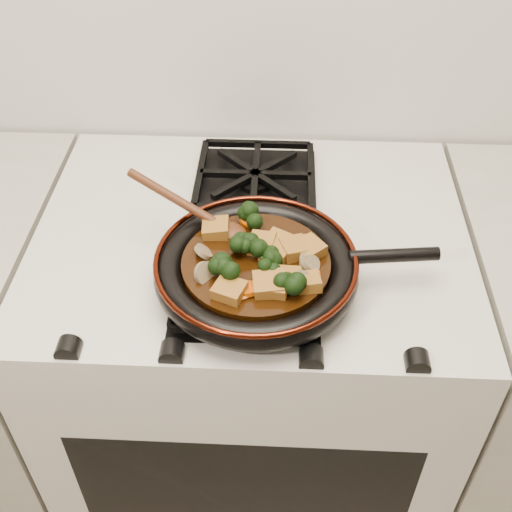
{
  "coord_description": "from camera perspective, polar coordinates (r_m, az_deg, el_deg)",
  "views": [
    {
      "loc": [
        0.05,
        0.84,
        1.63
      ],
      "look_at": [
        0.01,
        1.55,
        0.97
      ],
      "focal_mm": 45.0,
      "sensor_mm": 36.0,
      "label": 1
    }
  ],
  "objects": [
    {
      "name": "tofu_cube_5",
      "position": [
        0.99,
        3.42,
        0.62
      ],
      "size": [
        0.05,
        0.05,
        0.03
      ],
      "primitive_type": "cube",
      "rotation": [
        0.07,
        0.01,
        1.95
      ],
      "color": "#8F5E21",
      "rests_on": "braising_sauce"
    },
    {
      "name": "tofu_cube_9",
      "position": [
        0.94,
        2.81,
        -2.06
      ],
      "size": [
        0.04,
        0.04,
        0.03
      ],
      "primitive_type": "cube",
      "rotation": [
        -0.1,
        0.07,
        0.03
      ],
      "color": "#8F5E21",
      "rests_on": "braising_sauce"
    },
    {
      "name": "tofu_cube_7",
      "position": [
        0.93,
        -2.37,
        -3.12
      ],
      "size": [
        0.06,
        0.05,
        0.02
      ],
      "primitive_type": "cube",
      "rotation": [
        -0.0,
        -0.02,
        1.19
      ],
      "color": "#8F5E21",
      "rests_on": "braising_sauce"
    },
    {
      "name": "braising_sauce",
      "position": [
        0.99,
        0.0,
        -0.89
      ],
      "size": [
        0.23,
        0.23,
        0.02
      ],
      "primitive_type": "cylinder",
      "color": "black",
      "rests_on": "skillet"
    },
    {
      "name": "carrot_coin_4",
      "position": [
        0.93,
        -0.66,
        -2.94
      ],
      "size": [
        0.03,
        0.03,
        0.02
      ],
      "primitive_type": "cylinder",
      "rotation": [
        -0.15,
        -0.19,
        0.0
      ],
      "color": "#B84705",
      "rests_on": "braising_sauce"
    },
    {
      "name": "mushroom_slice_1",
      "position": [
        0.99,
        -4.69,
        0.38
      ],
      "size": [
        0.04,
        0.04,
        0.03
      ],
      "primitive_type": "cylinder",
      "rotation": [
        0.74,
        0.0,
        2.02
      ],
      "color": "olive",
      "rests_on": "braising_sauce"
    },
    {
      "name": "burner_grate_front",
      "position": [
        1.01,
        -0.82,
        -2.36
      ],
      "size": [
        0.23,
        0.23,
        0.03
      ],
      "primitive_type": null,
      "color": "black",
      "rests_on": "stove"
    },
    {
      "name": "broccoli_floret_5",
      "position": [
        0.93,
        2.92,
        -2.52
      ],
      "size": [
        0.08,
        0.08,
        0.07
      ],
      "primitive_type": null,
      "rotation": [
        0.23,
        -0.15,
        2.84
      ],
      "color": "black",
      "rests_on": "braising_sauce"
    },
    {
      "name": "skillet",
      "position": [
        0.99,
        0.13,
        -1.1
      ],
      "size": [
        0.44,
        0.32,
        0.05
      ],
      "rotation": [
        0.0,
        0.0,
        0.11
      ],
      "color": "black",
      "rests_on": "burner_grate_front"
    },
    {
      "name": "burner_grate_back",
      "position": [
        1.23,
        -0.06,
        6.95
      ],
      "size": [
        0.23,
        0.23,
        0.03
      ],
      "primitive_type": null,
      "color": "black",
      "rests_on": "stove"
    },
    {
      "name": "tofu_cube_2",
      "position": [
        0.98,
        1.79,
        0.16
      ],
      "size": [
        0.06,
        0.06,
        0.02
      ],
      "primitive_type": "cube",
      "rotation": [
        -0.01,
        0.01,
        2.63
      ],
      "color": "#8F5E21",
      "rests_on": "braising_sauce"
    },
    {
      "name": "broccoli_floret_4",
      "position": [
        0.95,
        1.54,
        -1.16
      ],
      "size": [
        0.08,
        0.08,
        0.07
      ],
      "primitive_type": null,
      "rotation": [
        0.08,
        0.19,
        2.61
      ],
      "color": "black",
      "rests_on": "braising_sauce"
    },
    {
      "name": "tofu_cube_8",
      "position": [
        0.93,
        1.2,
        -2.62
      ],
      "size": [
        0.05,
        0.05,
        0.03
      ],
      "primitive_type": "cube",
      "rotation": [
        -0.07,
        -0.04,
        1.69
      ],
      "color": "#8F5E21",
      "rests_on": "braising_sauce"
    },
    {
      "name": "carrot_coin_1",
      "position": [
        1.05,
        -0.65,
        3.24
      ],
      "size": [
        0.03,
        0.03,
        0.02
      ],
      "primitive_type": "cylinder",
      "rotation": [
        0.22,
        0.24,
        0.0
      ],
      "color": "#B84705",
      "rests_on": "braising_sauce"
    },
    {
      "name": "broccoli_floret_0",
      "position": [
        0.97,
        0.84,
        0.04
      ],
      "size": [
        0.09,
        0.08,
        0.08
      ],
      "primitive_type": null,
      "rotation": [
        -0.21,
        -0.24,
        1.14
      ],
      "color": "black",
      "rests_on": "braising_sauce"
    },
    {
      "name": "broccoli_floret_2",
      "position": [
        0.95,
        -2.68,
        -1.48
      ],
      "size": [
        0.08,
        0.09,
        0.07
      ],
      "primitive_type": null,
      "rotation": [
        0.13,
        -0.11,
        1.03
      ],
      "color": "black",
      "rests_on": "braising_sauce"
    },
    {
      "name": "tofu_cube_11",
      "position": [
        1.0,
        3.82,
        0.68
      ],
      "size": [
        0.05,
        0.05,
        0.02
      ],
      "primitive_type": "cube",
      "rotation": [
        -0.08,
        -0.05,
        1.87
      ],
      "color": "#8F5E21",
      "rests_on": "braising_sauce"
    },
    {
      "name": "broccoli_floret_3",
      "position": [
        0.99,
        -0.96,
        1.01
      ],
      "size": [
        0.08,
        0.08,
        0.07
      ],
      "primitive_type": null,
      "rotation": [
        0.18,
        0.06,
        0.59
      ],
      "color": "black",
      "rests_on": "braising_sauce"
    },
    {
      "name": "wooden_spoon",
      "position": [
        1.04,
        -4.68,
        3.61
      ],
      "size": [
        0.13,
        0.08,
        0.19
      ],
      "rotation": [
        0.0,
        0.0,
        2.73
      ],
      "color": "#49220F",
      "rests_on": "braising_sauce"
    },
    {
      "name": "tofu_cube_3",
      "position": [
        1.03,
        -3.56,
        2.39
      ],
      "size": [
        0.05,
        0.04,
        0.03
      ],
      "primitive_type": "cube",
      "rotation": [
        0.02,
        -0.12,
        0.05
      ],
      "color": "#8F5E21",
      "rests_on": "braising_sauce"
    },
    {
      "name": "carrot_coin_3",
      "position": [
        0.99,
        3.99,
        0.2
      ],
      "size": [
        0.03,
        0.03,
        0.02
      ],
      "primitive_type": "cylinder",
      "rotation": [
        0.19,
        0.22,
        0.0
      ],
      "color": "#B84705",
      "rests_on": "braising_sauce"
    },
    {
      "name": "tofu_cube_4",
      "position": [
        0.99,
        4.69,
        0.54
      ],
      "size": [
        0.06,
        0.06,
        0.03
      ],
      "primitive_type": "cube",
      "rotation": [
        -0.06,
        -0.02,
        2.26
      ],
      "color": "#8F5E21",
      "rests_on": "braising_sauce"
    },
    {
      "name": "tofu_cube_0",
      "position": [
        0.93,
        1.57,
        -2.64
      ],
      "size": [
        0.05,
        0.05,
        0.03
      ],
      "primitive_type": "cube",
      "rotation": [
        -0.09,
        0.04,
        3.01
      ],
      "color": "#8F5E21",
      "rests_on": "braising_sauce"
    },
    {
      "name": "mushroom_slice_2",
      "position": [
        0.96,
        -4.5,
        -1.56
      ],
      "size": [
        0.04,
        0.05,
        0.04
      ],
      "primitive_type": "cylinder",
      "rotation": [
        0.99,
        0.0,
        0.9
      ],
      "color": "olive",
      "rests_on": "braising_sauce"
    },
    {
      "name": "tofu_cube_10",
      "position": [
        0.94,
        4.69,
        -2.36
      ],
      "size": [
        0.04,
        0.04,
        0.02
      ],
      "primitive_type": "cube",
      "rotation": [
        -0.05,
        0.11,
        1.75
      ],
      "color": "#8F5E21",
      "rests_on": "braising_sauce"
    },
    {
      "name": "broccoli_floret_1",
      "position": [
        1.04,
        -0.32,
        3.35
      ],
      "size": [
        0.08,
        0.08,
        0.06
      ],
      "primitive_type": null,
      "rotation": [
        -0.25,
        0.0,
        1.2
      ],
      "color": "black",
      "rests_on": "braising_sauce"
    },
    {
      "name": "carrot_coin_2",
      "position": [
        0.95,
        4.85,
        -1.83
      ],
      "size": [
        0.04,
        0.03,
        0.03
      ],
      "primitive_type": "cylinder",
      "rotation": [
        -0.34,
        -0.32,
        0.0
      ],
      "color": "#B84705",
      "rests_on": "braising_sauce"
    },
    {
      "name": "tofu_cube_1",
      "position": [
        1.01,
        2.0,
        1.29
      ],
      "size": [
        0.05,
        0.05,
        0.03
      ],
      "primitive_type": "cube",
      "rotation": [
        -0.1,
        -0.03,
        2.66
      ],
      "color": "#8F5E21",
      "rests_on": "braising_sauce"
    },
    {
      "name": "mushroom_slice_4",
      "position": [
        0.97,
        4.79,
        -0.76
      ],
      "size": [
        0.04,
        0.04,
        0.03
      ],
      "primitive_type": "cylinder",
      "rotation": [
        0.89,
        0.0,
        0.4
      ],
      "color": "olive",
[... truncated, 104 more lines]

